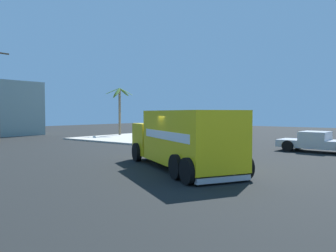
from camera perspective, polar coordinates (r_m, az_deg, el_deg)
The scene contains 5 objects.
ground_plane at distance 15.09m, azimuth 3.91°, elevation -7.79°, with size 100.00×100.00×0.00m, color black.
sidewalk_corner_far at distance 33.73m, azimuth -2.34°, elevation -2.05°, with size 12.80×12.80×0.14m, color #B2ADA0.
delivery_truck at distance 15.39m, azimuth 2.56°, elevation -2.17°, with size 6.10×8.06×2.75m.
pickup_silver at distance 24.23m, azimuth 24.52°, elevation -2.42°, with size 2.44×5.28×1.38m.
palm_tree_far at distance 37.76m, azimuth -8.37°, elevation 3.88°, with size 3.09×2.96×5.31m.
Camera 1 is at (-12.34, -8.26, 2.65)m, focal length 35.25 mm.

